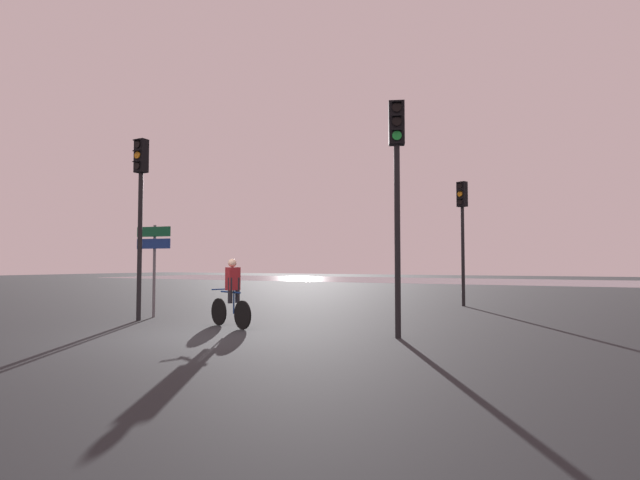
# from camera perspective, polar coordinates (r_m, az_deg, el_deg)

# --- Properties ---
(ground_plane) EXTENTS (120.00, 120.00, 0.00)m
(ground_plane) POSITION_cam_1_polar(r_m,az_deg,el_deg) (10.84, -14.92, -10.60)
(ground_plane) COLOR black
(water_strip) EXTENTS (80.00, 16.00, 0.01)m
(water_strip) POSITION_cam_1_polar(r_m,az_deg,el_deg) (45.83, 18.37, -4.49)
(water_strip) COLOR slate
(water_strip) RESTS_ON ground
(traffic_light_far_right) EXTENTS (0.39, 0.41, 4.45)m
(traffic_light_far_right) POSITION_cam_1_polar(r_m,az_deg,el_deg) (18.59, 15.96, 2.28)
(traffic_light_far_right) COLOR black
(traffic_light_far_right) RESTS_ON ground
(traffic_light_near_right) EXTENTS (0.38, 0.40, 4.85)m
(traffic_light_near_right) POSITION_cam_1_polar(r_m,az_deg,el_deg) (10.43, 8.79, 7.49)
(traffic_light_near_right) COLOR black
(traffic_light_near_right) RESTS_ON ground
(traffic_light_near_left) EXTENTS (0.33, 0.34, 4.85)m
(traffic_light_near_left) POSITION_cam_1_polar(r_m,az_deg,el_deg) (14.23, -19.83, 4.88)
(traffic_light_near_left) COLOR black
(traffic_light_near_left) RESTS_ON ground
(direction_sign_post) EXTENTS (1.09, 0.20, 2.60)m
(direction_sign_post) POSITION_cam_1_polar(r_m,az_deg,el_deg) (14.86, -18.46, -1.47)
(direction_sign_post) COLOR slate
(direction_sign_post) RESTS_ON ground
(cyclist) EXTENTS (1.61, 0.71, 1.62)m
(cyclist) POSITION_cam_1_polar(r_m,az_deg,el_deg) (12.02, -10.04, -5.95)
(cyclist) COLOR black
(cyclist) RESTS_ON ground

